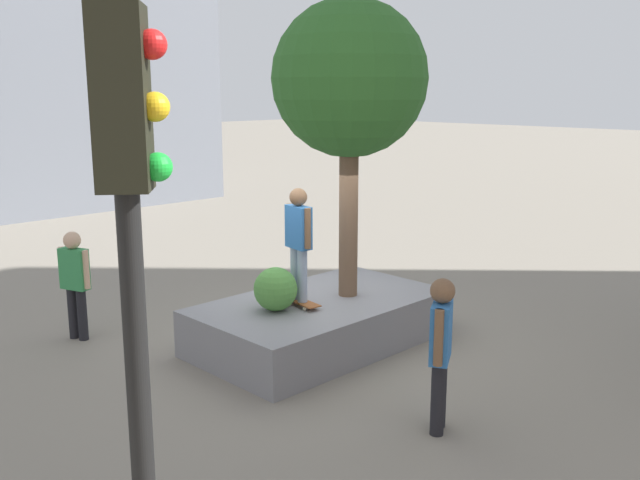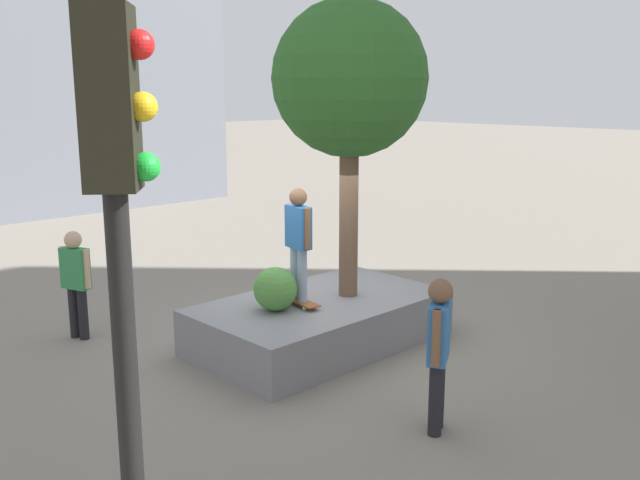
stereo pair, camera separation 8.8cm
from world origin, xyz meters
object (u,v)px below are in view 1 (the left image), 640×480
planter_ledge (320,322)px  pedestrian_crossing (75,278)px  traffic_light_corner (134,278)px  passerby_with_bag (441,344)px  plaza_tree (350,81)px  skateboarder (299,236)px  skateboard (299,301)px

planter_ledge → pedestrian_crossing: pedestrian_crossing is taller
pedestrian_crossing → traffic_light_corner: bearing=67.4°
planter_ledge → passerby_with_bag: bearing=71.1°
planter_ledge → passerby_with_bag: (0.97, 2.85, 0.67)m
plaza_tree → skateboarder: bearing=-9.3°
traffic_light_corner → passerby_with_bag: traffic_light_corner is taller
skateboard → traffic_light_corner: traffic_light_corner is taller
plaza_tree → passerby_with_bag: size_ratio=2.46×
planter_ledge → plaza_tree: (-0.48, 0.11, 3.49)m
plaza_tree → pedestrian_crossing: size_ratio=2.59×
planter_ledge → plaza_tree: 3.52m
plaza_tree → skateboarder: (0.87, -0.14, -2.14)m
passerby_with_bag → planter_ledge: bearing=-108.9°
skateboarder → pedestrian_crossing: bearing=-52.4°
passerby_with_bag → skateboarder: bearing=-101.4°
skateboarder → pedestrian_crossing: (2.07, -2.69, -0.73)m
planter_ledge → skateboard: 0.56m
plaza_tree → traffic_light_corner: size_ratio=1.05×
skateboard → passerby_with_bag: passerby_with_bag is taller
traffic_light_corner → skateboard: bearing=-140.0°
passerby_with_bag → traffic_light_corner: bearing=15.8°
pedestrian_crossing → skateboarder: bearing=127.6°
skateboarder → traffic_light_corner: traffic_light_corner is taller
planter_ledge → skateboarder: 1.40m
plaza_tree → passerby_with_bag: bearing=62.1°
skateboarder → traffic_light_corner: bearing=40.0°
plaza_tree → pedestrian_crossing: (2.94, -2.83, -2.87)m
plaza_tree → skateboard: 3.21m
skateboarder → passerby_with_bag: 3.02m
planter_ledge → skateboard: (0.39, -0.03, 0.40)m
skateboard → skateboarder: size_ratio=0.51×
planter_ledge → pedestrian_crossing: bearing=-47.9°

